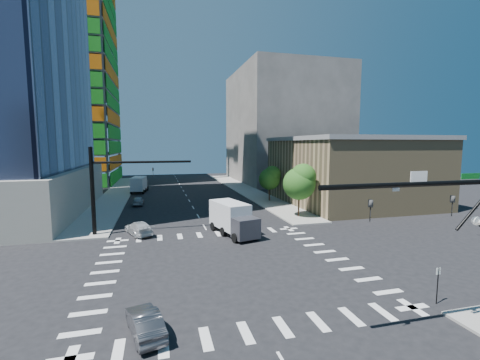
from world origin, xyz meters
name	(u,v)px	position (x,y,z in m)	size (l,w,h in m)	color
ground	(227,266)	(0.00, 0.00, 0.00)	(160.00, 160.00, 0.00)	black
road_markings	(227,265)	(0.00, 0.00, 0.01)	(20.00, 20.00, 0.01)	silver
sidewalk_ne	(245,190)	(12.50, 40.00, 0.07)	(5.00, 60.00, 0.15)	gray
sidewalk_nw	(117,194)	(-12.50, 40.00, 0.07)	(5.00, 60.00, 0.15)	gray
construction_building	(56,79)	(-27.41, 61.93, 24.61)	(25.16, 34.50, 70.60)	slate
commercial_building	(349,170)	(25.00, 22.00, 5.31)	(20.50, 22.50, 10.60)	#9C855A
bg_building_ne	(284,127)	(27.00, 55.00, 14.00)	(24.00, 30.00, 28.00)	#5C5653
signal_mast_nw	(108,182)	(-10.00, 11.50, 5.49)	(10.20, 0.40, 9.00)	black
tree_south	(300,181)	(12.63, 13.90, 4.69)	(4.16, 4.16, 6.82)	#382316
tree_north	(270,178)	(12.93, 25.90, 3.99)	(3.54, 3.52, 5.78)	#382316
no_parking_sign	(438,281)	(10.70, -9.00, 1.38)	(0.30, 0.06, 2.20)	black
car_nb_far	(222,205)	(3.94, 21.36, 0.70)	(2.32, 5.03, 1.40)	black
car_sb_near	(139,228)	(-7.09, 10.85, 0.68)	(1.89, 4.66, 1.35)	silver
car_sb_mid	(138,201)	(-8.06, 27.98, 0.67)	(1.58, 3.94, 1.34)	#999BA0
car_sb_cross	(145,322)	(-5.85, -7.87, 0.62)	(1.32, 3.78, 1.25)	#47474C
box_truck_near	(234,221)	(2.52, 8.09, 1.46)	(4.18, 6.77, 3.30)	black
box_truck_far	(140,185)	(-8.50, 42.14, 1.37)	(3.31, 6.20, 3.10)	black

